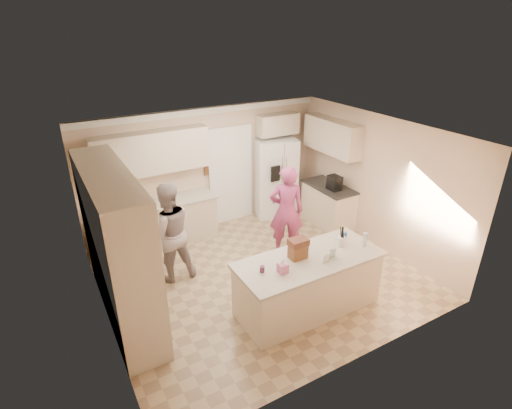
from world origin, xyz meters
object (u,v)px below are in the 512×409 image
utensil_crock (341,241)px  tissue_box (283,268)px  dollhouse_body (298,251)px  island_base (308,285)px  teen_girl (286,211)px  coffee_maker (334,183)px  refrigerator (275,177)px  teen_boy (168,232)px

utensil_crock → tissue_box: size_ratio=1.07×
dollhouse_body → utensil_crock: bearing=-3.6°
island_base → teen_girl: teen_girl is taller
island_base → utensil_crock: bearing=4.4°
coffee_maker → tissue_box: size_ratio=2.14×
dollhouse_body → teen_girl: bearing=62.1°
teen_girl → island_base: bearing=96.2°
refrigerator → tissue_box: bearing=-105.5°
tissue_box → dollhouse_body: bearing=26.6°
island_base → utensil_crock: (0.65, 0.05, 0.56)m
refrigerator → teen_boy: 3.22m
tissue_box → refrigerator: bearing=59.5°
refrigerator → tissue_box: 3.79m
coffee_maker → refrigerator: bearing=118.3°
refrigerator → island_base: (-1.37, -3.16, -0.46)m
dollhouse_body → teen_girl: (0.78, 1.47, -0.14)m
utensil_crock → teen_boy: (-2.23, 1.82, -0.10)m
coffee_maker → utensil_crock: coffee_maker is taller
refrigerator → island_base: bearing=-98.5°
tissue_box → teen_boy: (-1.03, 1.97, -0.10)m
tissue_box → teen_boy: teen_boy is taller
tissue_box → teen_girl: teen_girl is taller
utensil_crock → dollhouse_body: dollhouse_body is taller
island_base → tissue_box: tissue_box is taller
coffee_maker → island_base: 2.87m
coffee_maker → teen_girl: 1.47m
coffee_maker → tissue_box: coffee_maker is taller
tissue_box → dollhouse_body: dollhouse_body is taller
utensil_crock → teen_boy: bearing=140.7°
coffee_maker → teen_girl: teen_girl is taller
utensil_crock → teen_boy: 2.88m
refrigerator → coffee_maker: size_ratio=6.00×
tissue_box → teen_girl: 2.05m
utensil_crock → teen_boy: teen_boy is taller
teen_girl → teen_boy: bearing=20.5°
utensil_crock → teen_girl: 1.53m
utensil_crock → teen_girl: bearing=90.7°
tissue_box → island_base: bearing=10.3°
coffee_maker → teen_boy: teen_boy is taller
refrigerator → utensil_crock: (-0.72, -3.11, 0.10)m
teen_boy → teen_girl: (2.21, -0.29, -0.00)m
dollhouse_body → refrigerator: bearing=63.5°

